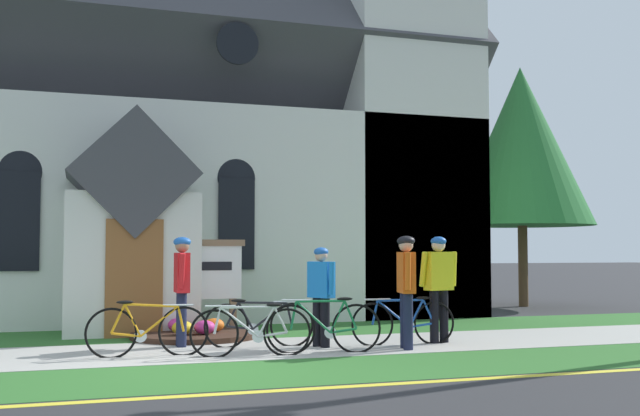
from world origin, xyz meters
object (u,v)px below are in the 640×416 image
Objects in this scene: bicycle_white at (259,324)px; cyclist_in_green_jersey at (321,289)px; church_sign at (191,272)px; roadside_conifer at (521,146)px; bicycle_silver at (252,331)px; cyclist_in_red_jersey at (182,282)px; cyclist_in_orange_jersey at (439,280)px; bicycle_green at (324,327)px; cyclist_in_blue_jersey at (406,282)px; bicycle_blue at (147,330)px; bicycle_yellow at (404,322)px.

bicycle_white is 1.11× the size of cyclist_in_green_jersey.
roadside_conifer is (9.78, 4.19, 3.32)m from church_sign.
bicycle_silver is 1.77m from cyclist_in_red_jersey.
church_sign is at bearing 145.54° from cyclist_in_orange_jersey.
bicycle_green is 1.50m from cyclist_in_blue_jersey.
bicycle_blue is 1.32m from cyclist_in_red_jersey.
cyclist_in_red_jersey is at bearing 160.87° from cyclist_in_green_jersey.
roadside_conifer reaches higher than bicycle_silver.
cyclist_in_green_jersey reaches higher than bicycle_blue.
bicycle_green is 2.47m from cyclist_in_red_jersey.
cyclist_in_blue_jersey reaches higher than bicycle_yellow.
bicycle_yellow reaches higher than bicycle_white.
cyclist_in_red_jersey reaches higher than bicycle_white.
church_sign is 1.14× the size of cyclist_in_orange_jersey.
bicycle_blue is 4.00m from cyclist_in_blue_jersey.
bicycle_green is at bearing -103.95° from cyclist_in_green_jersey.
church_sign is 11.14m from roadside_conifer.
cyclist_in_orange_jersey is 2.04m from cyclist_in_green_jersey.
roadside_conifer is (8.06, 6.68, 3.54)m from cyclist_in_green_jersey.
bicycle_silver is 2.57m from cyclist_in_blue_jersey.
bicycle_white is 11.74m from roadside_conifer.
cyclist_in_green_jersey is (2.73, 0.23, 0.54)m from bicycle_blue.
bicycle_white is 0.99× the size of cyclist_in_blue_jersey.
church_sign is 2.41m from bicycle_white.
bicycle_silver is 0.26× the size of roadside_conifer.
cyclist_in_blue_jersey is (2.91, -3.13, -0.09)m from church_sign.
bicycle_silver is at bearing -59.62° from cyclist_in_red_jersey.
cyclist_in_green_jersey is at bearing -140.34° from roadside_conifer.
cyclist_in_red_jersey reaches higher than cyclist_in_green_jersey.
bicycle_yellow is at bearing 18.92° from bicycle_green.
bicycle_white is 1.00× the size of cyclist_in_red_jersey.
cyclist_in_orange_jersey is at bearing 13.95° from bicycle_green.
bicycle_yellow is 1.12× the size of cyclist_in_green_jersey.
cyclist_in_blue_jersey is (1.35, -0.01, 0.66)m from bicycle_green.
bicycle_silver is at bearing -108.81° from bicycle_white.
bicycle_green is 0.97× the size of cyclist_in_orange_jersey.
bicycle_silver is at bearing -152.15° from cyclist_in_green_jersey.
cyclist_in_green_jersey is at bearing -20.64° from bicycle_white.
bicycle_yellow is 0.27× the size of roadside_conifer.
bicycle_green is 0.97× the size of bicycle_white.
church_sign is 0.30× the size of roadside_conifer.
bicycle_blue is 4.82m from cyclist_in_orange_jersey.
bicycle_white is at bearing 171.68° from cyclist_in_orange_jersey.
cyclist_in_blue_jersey is 0.26× the size of roadside_conifer.
bicycle_yellow is at bearing 69.46° from cyclist_in_blue_jersey.
cyclist_in_red_jersey is at bearing 57.34° from bicycle_blue.
cyclist_in_red_jersey is 1.10× the size of cyclist_in_green_jersey.
bicycle_yellow is at bearing -39.77° from church_sign.
roadside_conifer is at bearing 45.48° from bicycle_yellow.
church_sign is at bearing 124.54° from cyclist_in_green_jersey.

